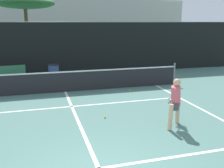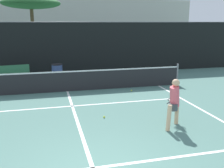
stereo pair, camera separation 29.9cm
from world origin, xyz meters
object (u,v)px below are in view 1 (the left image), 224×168
Objects in this scene: player_practicing at (175,100)px; courtside_bench at (7,73)px; parked_car at (61,58)px; trash_bin at (54,72)px.

courtside_bench is (-5.48, 7.77, -0.33)m from player_practicing.
courtside_bench is 0.48× the size of parked_car.
trash_bin is 0.22× the size of parked_car.
courtside_bench is 2.39m from trash_bin.
player_practicing is 1.70× the size of trash_bin.
courtside_bench is at bearing 177.92° from trash_bin.
parked_car is (3.24, 4.59, 0.08)m from courtside_bench.
courtside_bench is at bearing -125.24° from parked_car.
player_practicing is at bearing -68.13° from trash_bin.
player_practicing is 8.29m from trash_bin.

